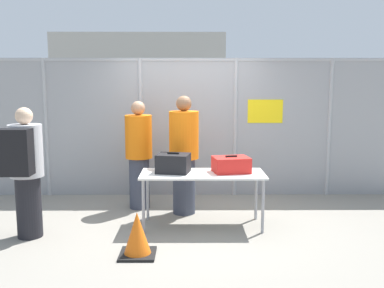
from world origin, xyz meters
name	(u,v)px	position (x,y,z in m)	size (l,w,h in m)	color
ground_plane	(188,222)	(0.00, 0.00, 0.00)	(120.00, 120.00, 0.00)	gray
fence_section	(189,125)	(0.01, 1.48, 1.23)	(8.18, 0.07, 2.36)	#9EA0A5
inspection_table	(203,178)	(0.20, -0.18, 0.68)	(1.67, 0.69, 0.74)	silver
suitcase_black	(173,163)	(-0.20, -0.13, 0.87)	(0.49, 0.42, 0.28)	black
suitcase_red	(231,165)	(0.59, -0.12, 0.84)	(0.53, 0.44, 0.23)	red
traveler_hooded	(25,168)	(-2.01, -0.63, 0.91)	(0.41, 0.63, 1.65)	black
security_worker_near	(184,153)	(-0.06, 0.42, 0.91)	(0.44, 0.44, 1.76)	#383D4C
security_worker_far	(139,153)	(-0.76, 0.70, 0.86)	(0.41, 0.41, 1.67)	#383D4C
utility_trailer	(255,152)	(1.48, 3.48, 0.42)	(3.82, 2.11, 0.73)	#4C6B47
distant_hangar	(145,70)	(-4.80, 41.45, 3.29)	(16.47, 13.77, 6.59)	#999993
traffic_cone	(137,236)	(-0.57, -1.18, 0.23)	(0.41, 0.41, 0.51)	black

